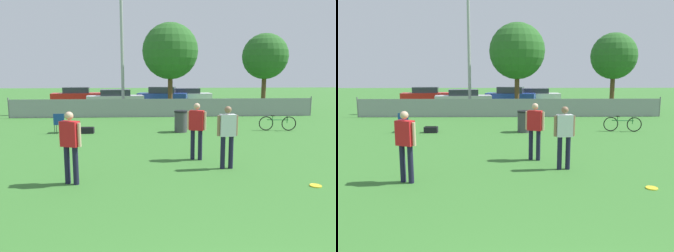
% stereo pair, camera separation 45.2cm
% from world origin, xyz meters
% --- Properties ---
extents(fence_backline, '(18.47, 0.07, 1.21)m').
position_xyz_m(fence_backline, '(0.00, 18.00, 0.55)').
color(fence_backline, gray).
rests_on(fence_backline, ground_plane).
extents(light_pole, '(0.90, 0.36, 9.06)m').
position_xyz_m(light_pole, '(-2.61, 19.99, 5.30)').
color(light_pole, '#9E9EA3').
rests_on(light_pole, ground_plane).
extents(tree_near_pole, '(3.73, 3.73, 5.96)m').
position_xyz_m(tree_near_pole, '(0.55, 20.46, 4.08)').
color(tree_near_pole, brown).
rests_on(tree_near_pole, ground_plane).
extents(tree_far_right, '(3.25, 3.25, 5.47)m').
position_xyz_m(tree_far_right, '(7.46, 21.64, 3.82)').
color(tree_far_right, brown).
rests_on(tree_far_right, ground_plane).
extents(player_receiver_white, '(0.58, 0.25, 1.73)m').
position_xyz_m(player_receiver_white, '(1.12, 6.85, 1.01)').
color(player_receiver_white, '#191933').
rests_on(player_receiver_white, ground_plane).
extents(player_thrower_red, '(0.55, 0.36, 1.73)m').
position_xyz_m(player_thrower_red, '(0.43, 7.85, 1.01)').
color(player_thrower_red, '#191933').
rests_on(player_thrower_red, ground_plane).
extents(player_defender_red, '(0.55, 0.36, 1.73)m').
position_xyz_m(player_defender_red, '(-2.86, 5.82, 1.01)').
color(player_defender_red, '#191933').
rests_on(player_defender_red, ground_plane).
extents(frisbee_disc, '(0.27, 0.27, 0.03)m').
position_xyz_m(frisbee_disc, '(2.85, 5.28, 0.01)').
color(frisbee_disc, yellow).
rests_on(frisbee_disc, ground_plane).
extents(folding_chair_sideline, '(0.48, 0.48, 0.88)m').
position_xyz_m(folding_chair_sideline, '(-4.91, 12.72, 0.49)').
color(folding_chair_sideline, '#333338').
rests_on(folding_chair_sideline, ground_plane).
extents(bicycle_sideline, '(1.69, 0.44, 0.71)m').
position_xyz_m(bicycle_sideline, '(4.95, 12.77, 0.34)').
color(bicycle_sideline, black).
rests_on(bicycle_sideline, ground_plane).
extents(trash_bin, '(0.60, 0.60, 0.97)m').
position_xyz_m(trash_bin, '(0.46, 12.69, 0.49)').
color(trash_bin, '#3F3F44').
rests_on(trash_bin, ground_plane).
extents(gear_bag_sideline, '(0.58, 0.32, 0.29)m').
position_xyz_m(gear_bag_sideline, '(-3.70, 12.63, 0.13)').
color(gear_bag_sideline, black).
rests_on(gear_bag_sideline, ground_plane).
extents(parked_car_red, '(4.44, 2.13, 1.43)m').
position_xyz_m(parked_car_red, '(-7.29, 27.95, 0.70)').
color(parked_car_red, black).
rests_on(parked_car_red, ground_plane).
extents(parked_car_silver, '(4.75, 2.32, 1.34)m').
position_xyz_m(parked_car_silver, '(-3.62, 25.23, 0.65)').
color(parked_car_silver, black).
rests_on(parked_car_silver, ground_plane).
extents(parked_car_blue, '(4.53, 2.48, 1.48)m').
position_xyz_m(parked_car_blue, '(0.33, 27.04, 0.70)').
color(parked_car_blue, black).
rests_on(parked_car_blue, ground_plane).
extents(parked_car_white, '(4.58, 1.74, 1.29)m').
position_xyz_m(parked_car_white, '(2.61, 28.41, 0.65)').
color(parked_car_white, black).
rests_on(parked_car_white, ground_plane).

